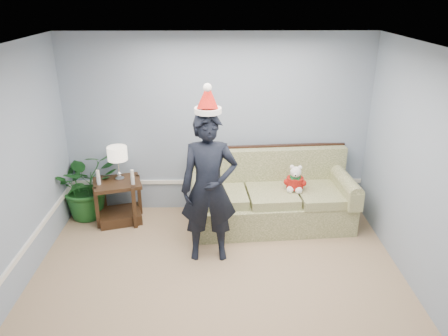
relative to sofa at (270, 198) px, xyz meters
name	(u,v)px	position (x,y,z in m)	size (l,w,h in m)	color
room_shell	(217,202)	(-0.78, -2.02, 0.97)	(4.54, 5.04, 2.74)	tan
wainscot_trim	(125,224)	(-1.95, -0.85, 0.07)	(4.49, 4.99, 0.06)	white
sofa	(270,198)	(0.00, 0.00, 0.00)	(2.37, 1.16, 1.08)	#4F5F2D
side_table	(119,206)	(-2.24, 0.06, -0.13)	(0.79, 0.72, 0.64)	#3C2616
table_lamp	(117,155)	(-2.21, 0.13, 0.65)	(0.28, 0.28, 0.51)	silver
candle_pair	(115,178)	(-2.23, -0.03, 0.36)	(0.54, 0.06, 0.22)	silver
houseplant	(87,184)	(-2.73, 0.24, 0.15)	(0.96, 0.83, 1.06)	#1A531E
man	(209,188)	(-0.88, -0.88, 0.58)	(0.70, 0.46, 1.92)	black
santa_hat	(208,99)	(-0.88, -0.87, 1.69)	(0.33, 0.37, 0.37)	white
teddy_bear	(295,181)	(0.33, -0.11, 0.32)	(0.28, 0.29, 0.39)	white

